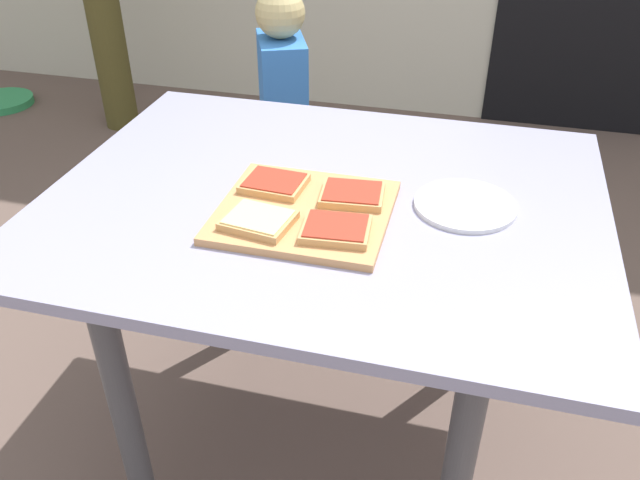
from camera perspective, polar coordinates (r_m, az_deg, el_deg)
The scene contains 10 objects.
ground_plane at distance 1.84m, azimuth 0.29°, elevation -16.80°, with size 16.00×16.00×0.00m, color brown.
dining_table at distance 1.40m, azimuth 0.36°, elevation 0.02°, with size 1.13×0.90×0.75m.
cutting_board at distance 1.27m, azimuth -1.37°, elevation 2.49°, with size 0.33×0.31×0.02m, color tan.
pizza_slice_near_left at distance 1.22m, azimuth -5.39°, elevation 1.74°, with size 0.14×0.12×0.02m.
pizza_slice_far_right at distance 1.30m, azimuth 2.84°, elevation 4.01°, with size 0.13×0.11×0.02m.
pizza_slice_far_left at distance 1.34m, azimuth -4.01°, elevation 4.96°, with size 0.13×0.11×0.02m.
pizza_slice_near_right at distance 1.19m, azimuth 1.40°, elevation 0.97°, with size 0.13×0.11×0.02m.
plate_white_right at distance 1.33m, azimuth 12.53°, elevation 2.99°, with size 0.20×0.20×0.01m, color white.
child_left at distance 2.21m, azimuth -3.18°, elevation 10.48°, with size 0.22×0.28×0.97m.
garden_hose_coil at distance 4.17m, azimuth -26.02°, elevation 10.79°, with size 0.34×0.34×0.04m, color #2F9354.
Camera 1 is at (0.29, -1.13, 1.42)m, focal length 36.71 mm.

